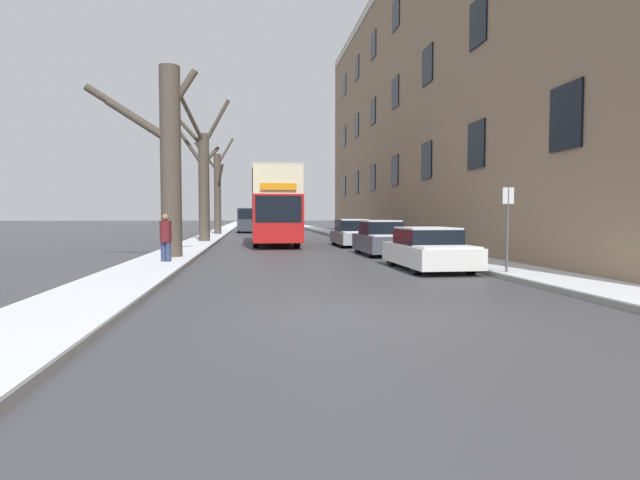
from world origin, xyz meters
The scene contains 14 objects.
ground_plane centered at (0.00, 0.00, 0.00)m, with size 320.00×320.00×0.00m, color #424247.
sidewalk_left centered at (-5.34, 53.00, 0.08)m, with size 2.03×130.00×0.16m.
sidewalk_right centered at (5.34, 53.00, 0.08)m, with size 2.03×130.00×0.16m.
terrace_facade_right centered at (10.86, 21.07, 8.66)m, with size 9.10×43.65×17.32m.
bare_tree_left_0 centered at (-5.27, 10.96, 3.80)m, with size 3.89×1.06×7.17m.
bare_tree_left_1 centered at (-5.09, 22.50, 3.96)m, with size 3.49×3.93×8.59m.
bare_tree_left_2 centered at (-5.00, 33.95, 3.73)m, with size 3.17×2.21×8.17m.
double_decker_bus centered at (-0.92, 21.12, 2.40)m, with size 2.53×10.19×4.25m.
parked_car_0 centered at (3.24, 6.77, 0.62)m, with size 1.87×4.11×1.32m.
parked_car_1 centered at (3.24, 12.55, 0.68)m, with size 1.70×3.92×1.49m.
parked_car_2 centered at (3.24, 18.73, 0.68)m, with size 1.78×4.33×1.49m.
oncoming_van centered at (-2.62, 42.10, 1.29)m, with size 1.91×5.69×2.40m.
pedestrian_left_sidewalk centered at (-5.06, 8.95, 0.96)m, with size 0.38×0.38×1.74m.
street_sign_post centered at (4.63, 4.50, 1.42)m, with size 0.32×0.07×2.47m.
Camera 1 is at (-2.23, -8.15, 1.69)m, focal length 28.00 mm.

